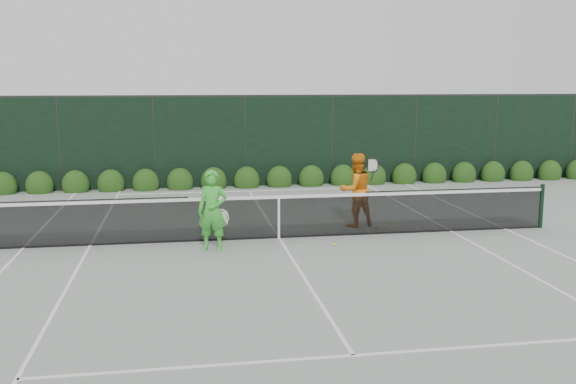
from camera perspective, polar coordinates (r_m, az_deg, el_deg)
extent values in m
plane|color=gray|center=(14.52, -0.82, -4.12)|extent=(80.00, 80.00, 0.00)
cylinder|color=black|center=(16.59, 21.60, -1.17)|extent=(0.10, 0.10, 1.07)
cube|color=black|center=(14.40, -17.60, -2.62)|extent=(4.40, 0.01, 1.02)
cube|color=black|center=(14.41, -0.82, -2.27)|extent=(4.00, 0.01, 0.96)
cube|color=black|center=(15.58, 14.64, -1.57)|extent=(4.40, 0.01, 1.02)
cube|color=white|center=(14.32, -0.83, -0.45)|extent=(12.80, 0.03, 0.07)
cube|color=black|center=(14.51, -0.82, -4.04)|extent=(12.80, 0.02, 0.04)
cube|color=white|center=(14.42, -0.82, -2.36)|extent=(0.05, 0.03, 0.91)
imported|color=green|center=(13.41, -6.73, -1.65)|extent=(0.70, 0.55, 1.69)
torus|color=silver|center=(13.56, -5.89, -2.31)|extent=(0.30, 0.07, 0.30)
cylinder|color=black|center=(13.61, -5.87, -3.30)|extent=(0.10, 0.03, 0.30)
imported|color=orange|center=(15.65, 6.06, 0.18)|extent=(1.01, 0.87, 1.79)
torus|color=black|center=(15.46, 7.55, 2.38)|extent=(0.30, 0.07, 0.30)
cylinder|color=black|center=(15.49, 7.53, 1.50)|extent=(0.10, 0.03, 0.30)
cube|color=white|center=(14.76, -22.45, -4.62)|extent=(0.06, 23.77, 0.01)
cube|color=white|center=(16.25, 18.71, -3.12)|extent=(0.06, 23.77, 0.01)
cube|color=white|center=(14.50, -17.16, -4.55)|extent=(0.06, 23.77, 0.01)
cube|color=white|center=(15.65, 14.28, -3.38)|extent=(0.06, 23.77, 0.01)
cube|color=white|center=(26.14, -4.73, 2.09)|extent=(11.03, 0.06, 0.01)
cube|color=white|center=(20.74, -3.47, 0.10)|extent=(8.23, 0.06, 0.01)
cube|color=white|center=(8.56, 5.82, -14.26)|extent=(8.23, 0.06, 0.01)
cube|color=white|center=(14.52, -0.82, -4.10)|extent=(0.06, 12.80, 0.01)
cube|color=black|center=(21.63, -3.82, 4.48)|extent=(32.00, 0.06, 3.00)
cube|color=#262826|center=(21.54, -3.86, 8.54)|extent=(32.00, 0.06, 0.06)
cylinder|color=#262826|center=(21.88, -19.69, 4.00)|extent=(0.08, 0.08, 3.00)
cylinder|color=#262826|center=(21.55, -11.80, 4.28)|extent=(0.08, 0.08, 3.00)
cylinder|color=#262826|center=(21.63, -3.82, 4.48)|extent=(0.08, 0.08, 3.00)
cylinder|color=#262826|center=(22.12, 3.96, 4.60)|extent=(0.08, 0.08, 3.00)
cylinder|color=#262826|center=(23.00, 11.28, 4.63)|extent=(0.08, 0.08, 3.00)
cylinder|color=#262826|center=(24.22, 17.96, 4.60)|extent=(0.08, 0.08, 3.00)
cylinder|color=#262826|center=(25.74, 23.92, 4.51)|extent=(0.08, 0.08, 3.00)
ellipsoid|color=#17350E|center=(22.06, -24.01, 0.45)|extent=(0.86, 0.65, 0.94)
ellipsoid|color=#17350E|center=(21.80, -21.21, 0.53)|extent=(0.86, 0.65, 0.94)
ellipsoid|color=#17350E|center=(21.60, -18.36, 0.62)|extent=(0.86, 0.65, 0.94)
ellipsoid|color=#17350E|center=(21.46, -15.46, 0.70)|extent=(0.86, 0.65, 0.94)
ellipsoid|color=#17350E|center=(21.37, -12.52, 0.79)|extent=(0.86, 0.65, 0.94)
ellipsoid|color=#17350E|center=(21.33, -9.57, 0.87)|extent=(0.86, 0.65, 0.94)
ellipsoid|color=#17350E|center=(21.36, -6.62, 0.95)|extent=(0.86, 0.65, 0.94)
ellipsoid|color=#17350E|center=(21.44, -3.68, 1.03)|extent=(0.86, 0.65, 0.94)
ellipsoid|color=#17350E|center=(21.57, -0.78, 1.11)|extent=(0.86, 0.65, 0.94)
ellipsoid|color=#17350E|center=(21.76, 2.09, 1.18)|extent=(0.86, 0.65, 0.94)
ellipsoid|color=#17350E|center=(22.01, 4.90, 1.24)|extent=(0.86, 0.65, 0.94)
ellipsoid|color=#17350E|center=(22.30, 7.64, 1.31)|extent=(0.86, 0.65, 0.94)
ellipsoid|color=#17350E|center=(22.65, 10.30, 1.36)|extent=(0.86, 0.65, 0.94)
ellipsoid|color=#17350E|center=(23.04, 12.88, 1.42)|extent=(0.86, 0.65, 0.94)
ellipsoid|color=#17350E|center=(23.48, 15.36, 1.46)|extent=(0.86, 0.65, 0.94)
ellipsoid|color=#17350E|center=(23.96, 17.75, 1.51)|extent=(0.86, 0.65, 0.94)
ellipsoid|color=#17350E|center=(24.48, 20.05, 1.55)|extent=(0.86, 0.65, 0.94)
ellipsoid|color=#17350E|center=(25.04, 22.24, 1.58)|extent=(0.86, 0.65, 0.94)
sphere|color=#BEDB30|center=(13.86, 4.13, -4.67)|extent=(0.07, 0.07, 0.07)
sphere|color=#BEDB30|center=(15.54, 7.91, -3.15)|extent=(0.07, 0.07, 0.07)
sphere|color=#BEDB30|center=(16.11, 9.03, -2.72)|extent=(0.07, 0.07, 0.07)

